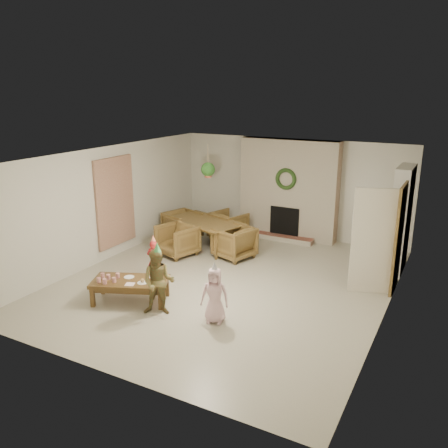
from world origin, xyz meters
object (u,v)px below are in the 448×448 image
Objects in this scene: coffee_table_top at (130,282)px; child_red at (154,260)px; dining_chair_near at (177,240)px; child_plaid at (159,282)px; child_pink at (215,295)px; dining_chair_left at (182,226)px; dining_table at (204,234)px; dining_chair_right at (234,242)px; dining_chair_far at (228,226)px.

coffee_table_top is 1.00m from child_red.
dining_chair_near reaches higher than coffee_table_top.
child_red is 1.46m from child_plaid.
child_plaid is 1.22× the size of child_pink.
child_pink is (1.90, -0.93, 0.05)m from child_red.
dining_chair_left is 4.41m from child_pink.
child_pink is (2.05, -3.14, 0.14)m from dining_table.
child_plaid is 1.00m from child_pink.
dining_chair_near is 1.00× the size of dining_chair_right.
child_plaid is (0.10, -3.01, 0.21)m from dining_chair_right.
dining_chair_far is at bearing -128.66° from dining_chair_right.
child_pink is at bearing -39.09° from dining_table.
child_pink reaches higher than coffee_table_top.
dining_chair_left is (-0.53, 1.03, 0.00)m from dining_chair_near.
coffee_table_top is at bearing -66.12° from dining_table.
dining_chair_near is at bearing -51.34° from dining_chair_right.
child_plaid reaches higher than dining_chair_left.
dining_chair_right is at bearing 54.46° from coffee_table_top.
dining_chair_right is 0.59× the size of coffee_table_top.
dining_chair_far is 0.69× the size of child_plaid.
dining_table is 2.34× the size of dining_chair_right.
dining_table reaches higher than coffee_table_top.
child_plaid is (1.85, -3.58, 0.21)m from dining_chair_left.
child_plaid is (0.73, -0.14, 0.19)m from coffee_table_top.
child_plaid reaches higher than dining_chair_far.
child_plaid is at bearing 174.19° from child_pink.
dining_chair_right is (0.97, -0.31, 0.03)m from dining_table.
coffee_table_top is at bearing 91.61° from child_red.
dining_chair_right is 3.02m from child_plaid.
child_red is 2.11m from child_pink.
child_plaid is at bearing 19.70° from dining_chair_right.
child_pink is (1.80, -3.92, 0.11)m from dining_chair_far.
dining_table is 1.62× the size of child_plaid.
coffee_table_top is 1.16× the size of child_plaid.
dining_chair_left is 0.84× the size of child_pink.
child_red is at bearing -68.29° from dining_table.
dining_chair_right is 2.07m from child_red.
coffee_table_top is at bearing 109.09° from dining_chair_far.
coffee_table_top is 1.71m from child_pink.
dining_table is 2.34× the size of dining_chair_near.
dining_table is 1.02m from dining_chair_right.
dining_chair_far is at bearing -101.20° from child_red.
dining_chair_far is 1.16m from dining_chair_left.
dining_chair_near is at bearing 117.40° from child_pink.
dining_chair_right is 0.69× the size of child_plaid.
child_red is (0.93, -2.46, 0.06)m from dining_chair_left.
dining_chair_left is at bearing 92.29° from child_plaid.
coffee_table_top is (1.12, -3.44, 0.02)m from dining_chair_left.
child_pink is at bearing -27.96° from dining_chair_near.
dining_chair_near is 1.48m from child_red.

